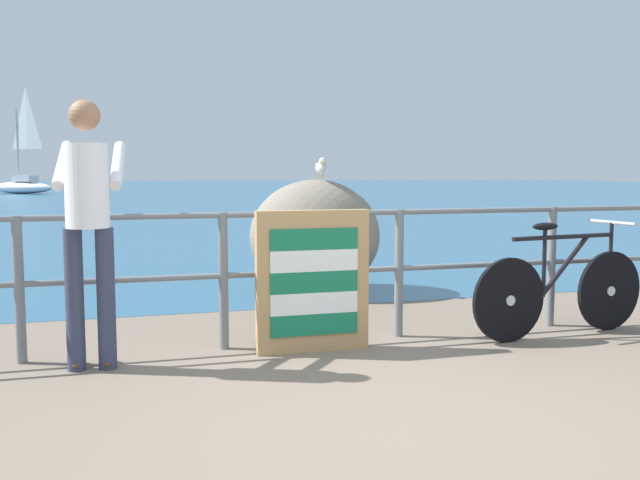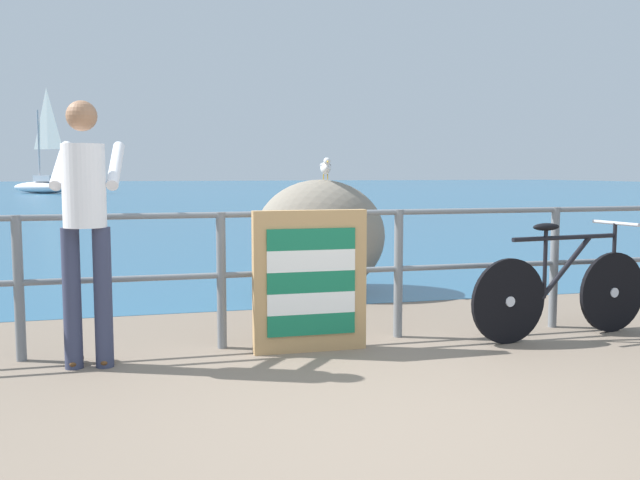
# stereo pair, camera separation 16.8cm
# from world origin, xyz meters

# --- Properties ---
(ground_plane) EXTENTS (120.00, 120.00, 0.10)m
(ground_plane) POSITION_xyz_m (0.00, 20.00, -0.05)
(ground_plane) COLOR #756656
(sea_surface) EXTENTS (120.00, 90.00, 0.01)m
(sea_surface) POSITION_xyz_m (0.00, 48.28, 0.00)
(sea_surface) COLOR #285B7F
(sea_surface) RESTS_ON ground_plane
(promenade_railing) EXTENTS (7.08, 0.07, 1.02)m
(promenade_railing) POSITION_xyz_m (-0.00, 1.90, 0.64)
(promenade_railing) COLOR slate
(promenade_railing) RESTS_ON ground_plane
(bicycle) EXTENTS (1.69, 0.48, 0.92)m
(bicycle) POSITION_xyz_m (1.96, 1.55, 0.39)
(bicycle) COLOR black
(bicycle) RESTS_ON ground_plane
(person_at_railing) EXTENTS (0.48, 0.65, 1.78)m
(person_at_railing) POSITION_xyz_m (-1.63, 1.62, 0.99)
(person_at_railing) COLOR #333851
(person_at_railing) RESTS_ON ground_plane
(folded_deckchair_stack) EXTENTS (0.84, 0.10, 1.04)m
(folded_deckchair_stack) POSITION_xyz_m (-0.08, 1.65, 0.52)
(folded_deckchair_stack) COLOR tan
(folded_deckchair_stack) RESTS_ON ground_plane
(breakwater_boulder_main) EXTENTS (1.43, 1.24, 1.23)m
(breakwater_boulder_main) POSITION_xyz_m (0.63, 4.07, 0.61)
(breakwater_boulder_main) COLOR gray
(breakwater_boulder_main) RESTS_ON ground
(seagull) EXTENTS (0.15, 0.34, 0.23)m
(seagull) POSITION_xyz_m (0.66, 3.97, 1.37)
(seagull) COLOR gold
(seagull) RESTS_ON breakwater_boulder_main
(sailboat) EXTENTS (4.25, 3.77, 6.16)m
(sailboat) POSITION_xyz_m (-6.59, 41.15, 0.71)
(sailboat) COLOR white
(sailboat) RESTS_ON sea_surface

